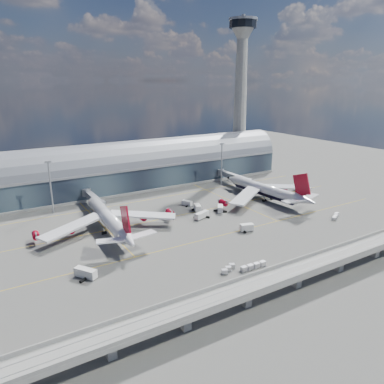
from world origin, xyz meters
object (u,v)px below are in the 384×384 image
service_truck_0 (86,273)px  service_truck_3 (220,209)px  airliner_left (109,219)px  cargo_train_1 (228,269)px  control_tower (240,96)px  floodlight_mast_right (222,163)px  floodlight_mast_left (51,186)px  cargo_train_0 (253,266)px  service_truck_1 (247,228)px  service_truck_5 (187,203)px  airliner_right (266,190)px  service_truck_2 (202,215)px  service_truck_4 (197,208)px  cargo_train_2 (335,216)px

service_truck_0 → service_truck_3: size_ratio=1.16×
airliner_left → cargo_train_1: bearing=-63.8°
control_tower → floodlight_mast_right: 58.76m
service_truck_0 → floodlight_mast_left: bearing=52.4°
cargo_train_0 → service_truck_1: bearing=-37.9°
control_tower → cargo_train_1: (-97.29, -119.06, -50.80)m
service_truck_5 → cargo_train_0: (-14.96, -69.67, -0.44)m
airliner_right → service_truck_2: (-45.04, -6.29, -3.59)m
service_truck_0 → service_truck_1: bearing=-31.1°
control_tower → airliner_right: size_ratio=1.64×
airliner_right → service_truck_3: 32.94m
control_tower → floodlight_mast_left: (-135.00, -28.00, -38.00)m
control_tower → service_truck_2: control_tower is taller
floodlight_mast_right → floodlight_mast_left: bearing=180.0°
service_truck_0 → service_truck_5: size_ratio=1.35×
floodlight_mast_left → service_truck_5: 66.83m
floodlight_mast_right → service_truck_5: 47.68m
floodlight_mast_right → service_truck_4: floodlight_mast_right is taller
floodlight_mast_right → service_truck_4: 53.37m
airliner_left → airliner_right: airliner_right is taller
floodlight_mast_right → service_truck_1: (-34.63, -66.98, -12.01)m
service_truck_1 → cargo_train_1: (-27.67, -24.08, -0.79)m
airliner_right → floodlight_mast_left: bearing=156.2°
service_truck_5 → cargo_train_0: 71.26m
airliner_left → cargo_train_1: airliner_left is taller
service_truck_0 → service_truck_5: 80.00m
floodlight_mast_right → service_truck_1: bearing=-117.3°
cargo_train_2 → floodlight_mast_left: bearing=84.5°
floodlight_mast_right → service_truck_3: 52.39m
service_truck_4 → service_truck_3: bearing=-17.1°
floodlight_mast_right → service_truck_1: size_ratio=4.26×
service_truck_0 → cargo_train_2: bearing=-36.7°
airliner_right → service_truck_2: 45.62m
floodlight_mast_right → service_truck_2: floodlight_mast_right is taller
service_truck_0 → service_truck_5: (65.49, 45.94, -0.31)m
airliner_right → airliner_left: bearing=175.9°
service_truck_3 → service_truck_2: bearing=-132.6°
service_truck_1 → cargo_train_0: (-19.37, -27.14, -0.72)m
floodlight_mast_right → airliner_right: bearing=-86.2°
cargo_train_0 → cargo_train_2: bearing=-76.9°
airliner_right → cargo_train_0: size_ratio=6.00×
control_tower → service_truck_1: size_ratio=17.06×
floodlight_mast_left → service_truck_3: floodlight_mast_left is taller
service_truck_2 → cargo_train_1: size_ratio=1.20×
floodlight_mast_right → airliner_left: 92.68m
floodlight_mast_left → cargo_train_1: (37.71, -91.06, -12.80)m
cargo_train_2 → cargo_train_1: bearing=130.5°
service_truck_1 → service_truck_4: size_ratio=0.96×
floodlight_mast_right → cargo_train_1: 111.07m
service_truck_5 → service_truck_4: bearing=-114.2°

